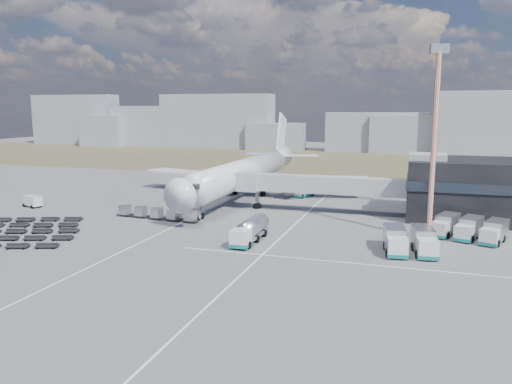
% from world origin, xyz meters
% --- Properties ---
extents(ground, '(420.00, 420.00, 0.00)m').
position_xyz_m(ground, '(0.00, 0.00, 0.00)').
color(ground, '#565659').
rests_on(ground, ground).
extents(grass_strip, '(420.00, 90.00, 0.01)m').
position_xyz_m(grass_strip, '(0.00, 110.00, 0.01)').
color(grass_strip, brown).
rests_on(grass_strip, ground).
extents(lane_markings, '(47.12, 110.00, 0.01)m').
position_xyz_m(lane_markings, '(9.77, 3.00, 0.01)').
color(lane_markings, silver).
rests_on(lane_markings, ground).
extents(terminal, '(30.40, 16.40, 11.00)m').
position_xyz_m(terminal, '(47.77, 23.96, 5.25)').
color(terminal, black).
rests_on(terminal, ground).
extents(jet_bridge, '(30.30, 3.80, 7.05)m').
position_xyz_m(jet_bridge, '(15.90, 20.42, 5.05)').
color(jet_bridge, '#939399').
rests_on(jet_bridge, ground).
extents(airliner, '(51.59, 64.53, 17.62)m').
position_xyz_m(airliner, '(0.00, 32.38, 5.29)').
color(airliner, silver).
rests_on(airliner, ground).
extents(skyline, '(304.92, 24.42, 25.56)m').
position_xyz_m(skyline, '(-19.68, 151.64, 10.35)').
color(skyline, gray).
rests_on(skyline, ground).
extents(fuel_tanker, '(2.71, 10.01, 3.22)m').
position_xyz_m(fuel_tanker, '(12.45, -2.36, 1.61)').
color(fuel_tanker, silver).
rests_on(fuel_tanker, ground).
extents(pushback_tug, '(3.40, 2.74, 1.37)m').
position_xyz_m(pushback_tug, '(-1.34, 8.00, 0.69)').
color(pushback_tug, silver).
rests_on(pushback_tug, ground).
extents(utility_van, '(4.43, 3.08, 2.18)m').
position_xyz_m(utility_van, '(-34.90, 8.64, 1.09)').
color(utility_van, silver).
rests_on(utility_van, ground).
extents(catering_truck, '(4.00, 6.02, 2.56)m').
position_xyz_m(catering_truck, '(11.79, 35.81, 1.31)').
color(catering_truck, silver).
rests_on(catering_truck, ground).
extents(service_trucks_near, '(7.20, 8.23, 2.98)m').
position_xyz_m(service_trucks_near, '(33.88, -1.30, 1.62)').
color(service_trucks_near, silver).
rests_on(service_trucks_near, ground).
extents(service_trucks_far, '(10.95, 9.65, 2.77)m').
position_xyz_m(service_trucks_far, '(41.89, 8.88, 1.51)').
color(service_trucks_far, silver).
rests_on(service_trucks_far, ground).
extents(uld_row, '(15.83, 3.01, 1.73)m').
position_xyz_m(uld_row, '(-7.12, 6.43, 1.03)').
color(uld_row, black).
rests_on(uld_row, ground).
extents(floodlight_mast, '(2.58, 2.09, 27.09)m').
position_xyz_m(floodlight_mast, '(36.41, 6.59, 13.58)').
color(floodlight_mast, '#BC461E').
rests_on(floodlight_mast, ground).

